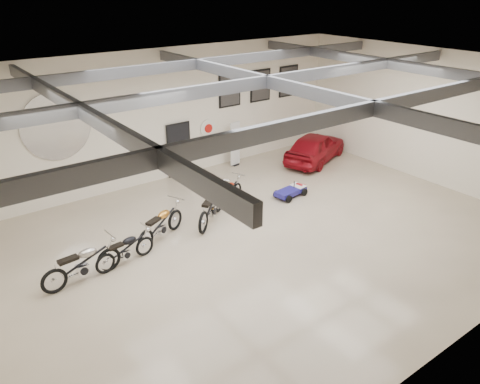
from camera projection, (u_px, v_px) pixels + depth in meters
floor at (263, 238)px, 14.31m from camera, size 16.00×12.00×0.01m
ceiling at (267, 72)px, 12.24m from camera, size 16.00×12.00×0.01m
back_wall at (165, 116)px, 17.66m from camera, size 16.00×0.02×5.00m
right_wall at (429, 117)px, 17.61m from camera, size 0.02×12.00×5.00m
ceiling_beams at (267, 81)px, 12.34m from camera, size 15.80×11.80×0.32m
door at (179, 150)px, 18.50m from camera, size 0.92×0.08×2.10m
logo_plaque at (56, 127)px, 15.34m from camera, size 2.30×0.06×1.16m
poster_left at (230, 90)px, 19.01m from camera, size 1.05×0.08×1.35m
poster_mid at (260, 85)px, 19.88m from camera, size 1.05×0.08×1.35m
poster_right at (288, 81)px, 20.74m from camera, size 1.05×0.08×1.35m
oil_sign at (208, 128)px, 18.99m from camera, size 0.72×0.10×0.72m
banner_stand at (235, 144)px, 19.53m from camera, size 0.54×0.28×1.88m
motorcycle_silver at (81, 263)px, 12.02m from camera, size 2.17×0.84×1.10m
motorcycle_black at (125, 249)px, 12.81m from camera, size 1.86×0.83×0.93m
motorcycle_gold at (160, 224)px, 13.99m from camera, size 2.15×1.46×1.08m
motorcycle_yellow at (211, 206)px, 15.03m from camera, size 2.18×1.92×1.16m
motorcycle_red at (228, 192)px, 16.26m from camera, size 1.83×1.21×0.92m
go_kart at (293, 189)px, 17.00m from camera, size 1.60×0.87×0.55m
vintage_car at (315, 147)px, 20.11m from camera, size 2.80×4.06×1.28m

